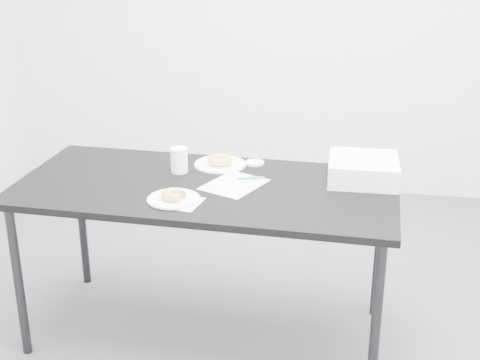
% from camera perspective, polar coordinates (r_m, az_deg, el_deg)
% --- Properties ---
extents(floor, '(4.00, 4.00, 0.00)m').
position_cam_1_polar(floor, '(3.42, -1.60, -12.65)').
color(floor, '#48484C').
rests_on(floor, ground).
extents(wall_back, '(4.00, 0.02, 2.70)m').
position_cam_1_polar(wall_back, '(4.85, 3.20, 14.62)').
color(wall_back, silver).
rests_on(wall_back, floor).
extents(table, '(1.75, 0.86, 0.79)m').
position_cam_1_polar(table, '(3.06, -2.91, -1.44)').
color(table, black).
rests_on(table, floor).
extents(scorecard, '(0.31, 0.34, 0.00)m').
position_cam_1_polar(scorecard, '(3.04, -0.50, -0.38)').
color(scorecard, white).
rests_on(scorecard, table).
extents(logo_patch, '(0.06, 0.06, 0.00)m').
position_cam_1_polar(logo_patch, '(3.10, 1.31, 0.15)').
color(logo_patch, green).
rests_on(logo_patch, scorecard).
extents(pen, '(0.13, 0.05, 0.01)m').
position_cam_1_polar(pen, '(3.10, 0.91, 0.16)').
color(pen, '#0B8148').
rests_on(pen, scorecard).
extents(napkin, '(0.18, 0.18, 0.00)m').
position_cam_1_polar(napkin, '(2.85, -5.03, -1.93)').
color(napkin, white).
rests_on(napkin, table).
extents(plate_near, '(0.23, 0.23, 0.01)m').
position_cam_1_polar(plate_near, '(2.88, -5.68, -1.63)').
color(plate_near, white).
rests_on(plate_near, napkin).
extents(donut_near, '(0.14, 0.14, 0.04)m').
position_cam_1_polar(donut_near, '(2.87, -5.70, -1.25)').
color(donut_near, '#BF913C').
rests_on(donut_near, plate_near).
extents(plate_far, '(0.25, 0.25, 0.01)m').
position_cam_1_polar(plate_far, '(3.28, -1.71, 1.34)').
color(plate_far, white).
rests_on(plate_far, table).
extents(donut_far, '(0.12, 0.12, 0.04)m').
position_cam_1_polar(donut_far, '(3.27, -1.71, 1.72)').
color(donut_far, '#BF913C').
rests_on(donut_far, plate_far).
extents(coffee_cup, '(0.08, 0.08, 0.12)m').
position_cam_1_polar(coffee_cup, '(3.18, -5.21, 1.71)').
color(coffee_cup, white).
rests_on(coffee_cup, table).
extents(cup_lid, '(0.09, 0.09, 0.01)m').
position_cam_1_polar(cup_lid, '(3.29, 1.27, 1.48)').
color(cup_lid, white).
rests_on(cup_lid, table).
extents(bakery_box, '(0.32, 0.32, 0.10)m').
position_cam_1_polar(bakery_box, '(3.12, 10.47, 0.90)').
color(bakery_box, white).
rests_on(bakery_box, table).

